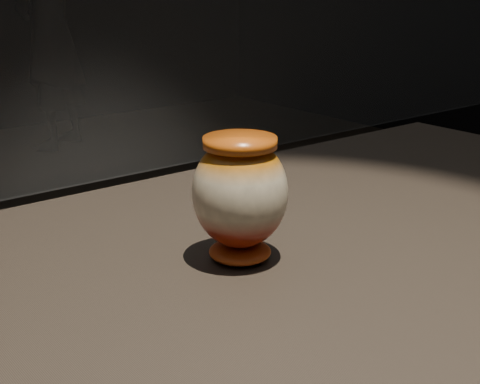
% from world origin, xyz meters
% --- Properties ---
extents(main_vase, '(0.14, 0.14, 0.18)m').
position_xyz_m(main_vase, '(0.06, -0.02, 1.00)').
color(main_vase, maroon).
rests_on(main_vase, display_plinth).
extents(visitor, '(0.77, 0.73, 1.77)m').
position_xyz_m(visitor, '(1.55, 4.15, 0.88)').
color(visitor, black).
rests_on(visitor, ground).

